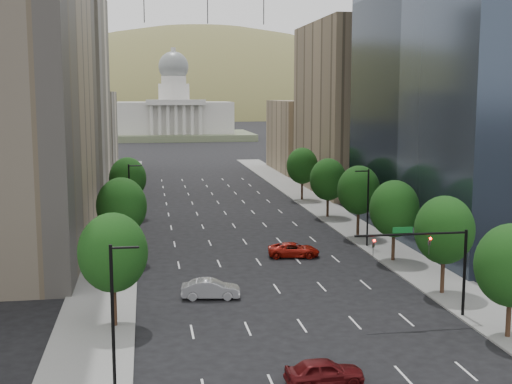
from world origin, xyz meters
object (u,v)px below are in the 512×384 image
car_red_far (294,250)px  traffic_signal (435,254)px  car_silver (211,289)px  capitol (174,117)px  car_maroon (324,372)px

car_red_far → traffic_signal: bearing=-155.9°
car_silver → car_red_far: bearing=-30.0°
traffic_signal → capitol: 219.99m
car_maroon → car_silver: size_ratio=0.96×
car_maroon → car_red_far: 32.59m
car_maroon → car_silver: car_silver is taller
capitol → car_silver: capitol is taller
traffic_signal → car_maroon: traffic_signal is taller
car_maroon → car_red_far: (5.21, 32.17, -0.05)m
traffic_signal → car_red_far: bearing=106.5°
car_maroon → traffic_signal: bearing=-49.2°
car_silver → car_red_far: car_silver is taller
car_silver → car_maroon: bearing=-157.6°
traffic_signal → car_red_far: size_ratio=1.64×
car_maroon → car_silver: (-5.08, 18.60, 0.01)m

